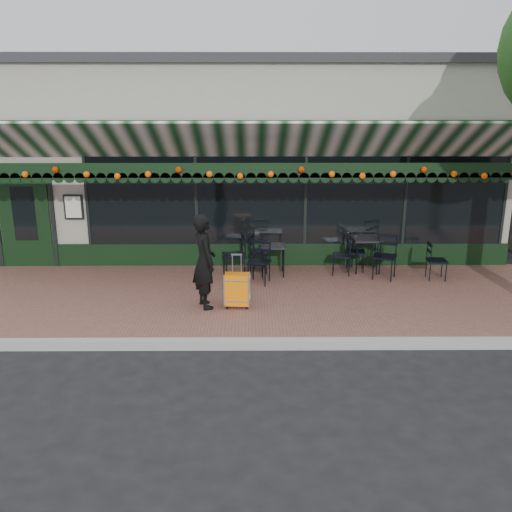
{
  "coord_description": "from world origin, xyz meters",
  "views": [
    {
      "loc": [
        0.23,
        -7.81,
        3.64
      ],
      "look_at": [
        0.29,
        1.6,
        1.03
      ],
      "focal_mm": 38.0,
      "sensor_mm": 36.0,
      "label": 1
    }
  ],
  "objects_px": {
    "chair_a_right": "(355,252)",
    "chair_b_front": "(259,263)",
    "cafe_table_a": "(367,241)",
    "cafe_table_b": "(273,248)",
    "chair_a_front": "(385,257)",
    "chair_a_extra": "(437,261)",
    "chair_b_left": "(234,255)",
    "suitcase": "(237,290)",
    "chair_b_right": "(260,253)",
    "woman": "(204,261)",
    "chair_a_left": "(342,256)"
  },
  "relations": [
    {
      "from": "woman",
      "to": "chair_a_left",
      "type": "relative_size",
      "value": 2.07
    },
    {
      "from": "chair_a_extra",
      "to": "chair_b_left",
      "type": "xyz_separation_m",
      "value": [
        -4.2,
        0.2,
        0.07
      ]
    },
    {
      "from": "chair_a_left",
      "to": "cafe_table_a",
      "type": "bearing_deg",
      "value": 123.3
    },
    {
      "from": "cafe_table_b",
      "to": "chair_b_front",
      "type": "distance_m",
      "value": 0.68
    },
    {
      "from": "woman",
      "to": "chair_a_extra",
      "type": "height_order",
      "value": "woman"
    },
    {
      "from": "woman",
      "to": "chair_a_front",
      "type": "distance_m",
      "value": 3.98
    },
    {
      "from": "suitcase",
      "to": "chair_a_extra",
      "type": "distance_m",
      "value": 4.4
    },
    {
      "from": "chair_a_extra",
      "to": "chair_b_left",
      "type": "height_order",
      "value": "chair_b_left"
    },
    {
      "from": "chair_a_right",
      "to": "chair_b_front",
      "type": "height_order",
      "value": "chair_b_front"
    },
    {
      "from": "woman",
      "to": "cafe_table_a",
      "type": "bearing_deg",
      "value": -78.9
    },
    {
      "from": "suitcase",
      "to": "woman",
      "type": "bearing_deg",
      "value": 179.11
    },
    {
      "from": "woman",
      "to": "chair_a_left",
      "type": "bearing_deg",
      "value": -77.05
    },
    {
      "from": "suitcase",
      "to": "cafe_table_b",
      "type": "distance_m",
      "value": 2.11
    },
    {
      "from": "chair_b_front",
      "to": "chair_a_right",
      "type": "bearing_deg",
      "value": 38.99
    },
    {
      "from": "chair_a_extra",
      "to": "cafe_table_b",
      "type": "bearing_deg",
      "value": 87.99
    },
    {
      "from": "chair_a_extra",
      "to": "chair_a_left",
      "type": "bearing_deg",
      "value": 83.17
    },
    {
      "from": "cafe_table_a",
      "to": "chair_b_right",
      "type": "distance_m",
      "value": 2.32
    },
    {
      "from": "cafe_table_a",
      "to": "chair_a_extra",
      "type": "distance_m",
      "value": 1.5
    },
    {
      "from": "suitcase",
      "to": "cafe_table_b",
      "type": "height_order",
      "value": "suitcase"
    },
    {
      "from": "chair_a_front",
      "to": "chair_b_front",
      "type": "distance_m",
      "value": 2.64
    },
    {
      "from": "chair_b_right",
      "to": "cafe_table_b",
      "type": "bearing_deg",
      "value": -114.82
    },
    {
      "from": "cafe_table_b",
      "to": "chair_b_left",
      "type": "bearing_deg",
      "value": -169.07
    },
    {
      "from": "chair_a_left",
      "to": "chair_b_right",
      "type": "height_order",
      "value": "chair_b_right"
    },
    {
      "from": "cafe_table_a",
      "to": "chair_b_front",
      "type": "height_order",
      "value": "chair_b_front"
    },
    {
      "from": "cafe_table_b",
      "to": "chair_a_right",
      "type": "distance_m",
      "value": 1.84
    },
    {
      "from": "chair_b_left",
      "to": "chair_b_right",
      "type": "height_order",
      "value": "chair_b_left"
    },
    {
      "from": "chair_a_extra",
      "to": "chair_b_front",
      "type": "height_order",
      "value": "chair_b_front"
    },
    {
      "from": "chair_a_right",
      "to": "chair_a_front",
      "type": "distance_m",
      "value": 0.75
    },
    {
      "from": "chair_a_right",
      "to": "chair_b_front",
      "type": "xyz_separation_m",
      "value": [
        -2.11,
        -0.86,
        0.02
      ]
    },
    {
      "from": "chair_a_extra",
      "to": "chair_b_left",
      "type": "relative_size",
      "value": 0.85
    },
    {
      "from": "chair_a_left",
      "to": "chair_a_right",
      "type": "distance_m",
      "value": 0.43
    },
    {
      "from": "suitcase",
      "to": "chair_a_front",
      "type": "bearing_deg",
      "value": 33.67
    },
    {
      "from": "suitcase",
      "to": "cafe_table_a",
      "type": "relative_size",
      "value": 1.34
    },
    {
      "from": "chair_a_right",
      "to": "chair_a_extra",
      "type": "bearing_deg",
      "value": -104.65
    },
    {
      "from": "woman",
      "to": "cafe_table_a",
      "type": "relative_size",
      "value": 2.3
    },
    {
      "from": "cafe_table_a",
      "to": "chair_a_right",
      "type": "xyz_separation_m",
      "value": [
        -0.23,
        0.02,
        -0.25
      ]
    },
    {
      "from": "cafe_table_a",
      "to": "cafe_table_b",
      "type": "bearing_deg",
      "value": -172.92
    },
    {
      "from": "cafe_table_a",
      "to": "chair_b_left",
      "type": "bearing_deg",
      "value": -171.81
    },
    {
      "from": "chair_b_right",
      "to": "chair_a_right",
      "type": "bearing_deg",
      "value": -74.93
    },
    {
      "from": "chair_a_front",
      "to": "chair_b_left",
      "type": "relative_size",
      "value": 0.99
    },
    {
      "from": "chair_b_left",
      "to": "chair_b_right",
      "type": "relative_size",
      "value": 1.09
    },
    {
      "from": "chair_a_front",
      "to": "chair_b_front",
      "type": "relative_size",
      "value": 1.07
    },
    {
      "from": "chair_a_right",
      "to": "chair_b_left",
      "type": "relative_size",
      "value": 0.89
    },
    {
      "from": "cafe_table_b",
      "to": "chair_b_right",
      "type": "xyz_separation_m",
      "value": [
        -0.27,
        0.21,
        -0.16
      ]
    },
    {
      "from": "suitcase",
      "to": "chair_b_front",
      "type": "distance_m",
      "value": 1.44
    },
    {
      "from": "chair_b_right",
      "to": "chair_b_front",
      "type": "height_order",
      "value": "chair_b_front"
    },
    {
      "from": "chair_a_extra",
      "to": "woman",
      "type": "bearing_deg",
      "value": 112.46
    },
    {
      "from": "chair_a_front",
      "to": "chair_b_right",
      "type": "bearing_deg",
      "value": -166.61
    },
    {
      "from": "suitcase",
      "to": "chair_a_right",
      "type": "distance_m",
      "value": 3.38
    },
    {
      "from": "chair_a_extra",
      "to": "chair_b_front",
      "type": "distance_m",
      "value": 3.69
    }
  ]
}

